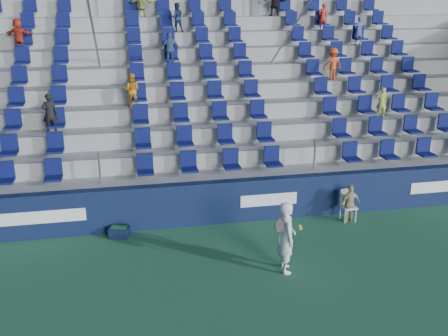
% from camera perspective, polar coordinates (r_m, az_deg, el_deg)
% --- Properties ---
extents(ground, '(70.00, 70.00, 0.00)m').
position_cam_1_polar(ground, '(11.21, 1.80, -12.97)').
color(ground, '#2B653F').
rests_on(ground, ground).
extents(sponsor_wall, '(24.00, 0.32, 1.20)m').
position_cam_1_polar(sponsor_wall, '(13.68, -1.10, -3.94)').
color(sponsor_wall, '#10193B').
rests_on(sponsor_wall, ground).
extents(grandstand, '(24.00, 8.17, 6.63)m').
position_cam_1_polar(grandstand, '(18.04, -3.99, 6.81)').
color(grandstand, '#999994').
rests_on(grandstand, ground).
extents(tennis_player, '(0.69, 0.66, 1.69)m').
position_cam_1_polar(tennis_player, '(11.34, 7.16, -7.82)').
color(tennis_player, white).
rests_on(tennis_player, ground).
extents(line_judge_chair, '(0.43, 0.44, 0.89)m').
position_cam_1_polar(line_judge_chair, '(14.32, 13.93, -3.84)').
color(line_judge_chair, white).
rests_on(line_judge_chair, ground).
extents(line_judge, '(0.67, 0.36, 1.08)m').
position_cam_1_polar(line_judge, '(14.19, 14.18, -3.94)').
color(line_judge, tan).
rests_on(line_judge, ground).
extents(ball_bin, '(0.58, 0.47, 0.28)m').
position_cam_1_polar(ball_bin, '(13.33, -11.88, -7.12)').
color(ball_bin, '#0E1733').
rests_on(ball_bin, ground).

